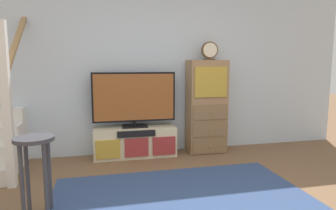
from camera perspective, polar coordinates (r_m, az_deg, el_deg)
back_wall at (r=4.49m, az=-3.24°, el=7.97°), size 6.40×0.12×2.70m
area_rug at (r=2.99m, az=3.33°, el=-18.60°), size 2.60×1.80×0.01m
media_console at (r=4.33m, az=-6.47°, el=-7.20°), size 1.19×0.38×0.44m
television at (r=4.24m, az=-6.64°, el=1.34°), size 1.20×0.22×0.80m
side_cabinet at (r=4.50m, az=7.56°, el=-0.35°), size 0.58×0.38×1.41m
desk_clock at (r=4.46m, az=8.18°, el=10.48°), size 0.25×0.08×0.28m
bar_stool_near at (r=2.81m, az=-24.66°, el=-9.41°), size 0.34×0.34×0.72m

